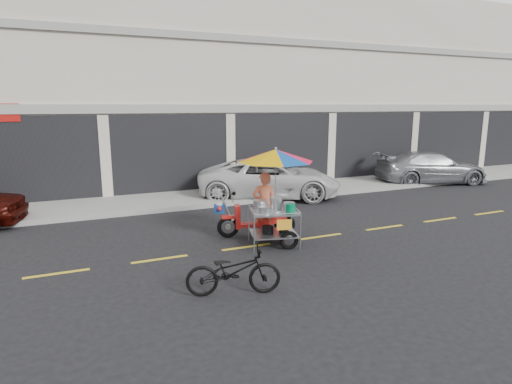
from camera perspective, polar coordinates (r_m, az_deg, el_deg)
name	(u,v)px	position (r m, az deg, el deg)	size (l,w,h in m)	color
ground	(321,237)	(10.85, 8.60, -5.91)	(90.00, 90.00, 0.00)	black
sidewalk	(240,193)	(15.61, -2.13, -0.13)	(45.00, 3.00, 0.15)	gray
shophouse_block	(255,83)	(21.09, -0.08, 14.27)	(36.00, 8.11, 10.40)	beige
centerline	(321,236)	(10.85, 8.60, -5.89)	(42.00, 0.10, 0.01)	gold
white_pickup	(269,178)	(15.09, 1.79, 1.83)	(2.28, 4.95, 1.38)	silver
silver_pickup	(431,168)	(19.32, 22.28, 3.03)	(1.85, 4.55, 1.32)	gray
near_bicycle	(233,271)	(7.48, -3.03, -10.46)	(0.57, 1.64, 0.86)	black
food_vendor_rig	(270,182)	(10.05, 1.93, 1.30)	(2.27, 2.22, 2.30)	black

